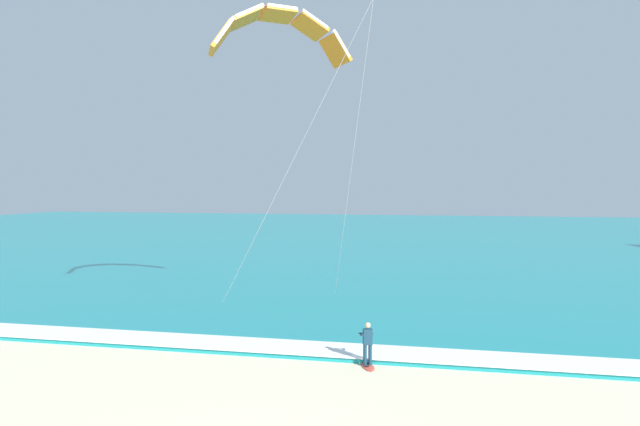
# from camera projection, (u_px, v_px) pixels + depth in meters

# --- Properties ---
(sea) EXTENTS (200.00, 120.00, 0.20)m
(sea) POSITION_uv_depth(u_px,v_px,m) (420.00, 237.00, 82.15)
(sea) COLOR teal
(sea) RESTS_ON ground
(surf_foam) EXTENTS (200.00, 2.18, 0.04)m
(surf_foam) POSITION_uv_depth(u_px,v_px,m) (335.00, 350.00, 24.64)
(surf_foam) COLOR white
(surf_foam) RESTS_ON sea
(surfboard) EXTENTS (0.90, 1.47, 0.09)m
(surfboard) POSITION_uv_depth(u_px,v_px,m) (368.00, 366.00, 23.07)
(surfboard) COLOR #E04C38
(surfboard) RESTS_ON ground
(kitesurfer) EXTENTS (0.64, 0.63, 1.69)m
(kitesurfer) POSITION_uv_depth(u_px,v_px,m) (367.00, 342.00, 23.05)
(kitesurfer) COLOR #143347
(kitesurfer) RESTS_ON ground
(kite_primary) EXTENTS (8.72, 9.19, 14.59)m
(kite_primary) POSITION_uv_depth(u_px,v_px,m) (280.00, 29.00, 30.37)
(kite_primary) COLOR orange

